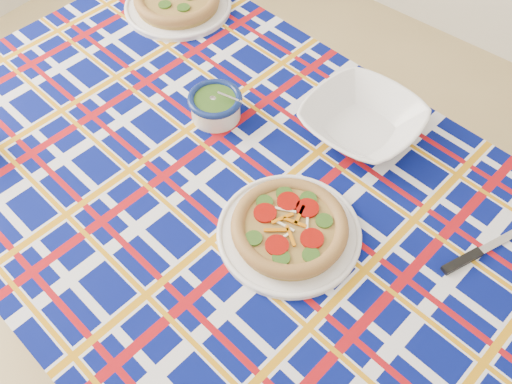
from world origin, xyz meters
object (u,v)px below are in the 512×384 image
Objects in this scene: main_focaccia_plate at (290,227)px; serving_bowl at (362,121)px; dining_table at (233,209)px; pesto_bowl at (215,104)px.

serving_bowl is (-0.05, 0.33, 0.00)m from main_focaccia_plate.
dining_table is 0.20m from main_focaccia_plate.
pesto_bowl is at bearing 145.52° from dining_table.
dining_table is 6.34× the size of serving_bowl.
main_focaccia_plate is 0.37m from pesto_bowl.
main_focaccia_plate is 0.33m from serving_bowl.
dining_table is 13.01× the size of pesto_bowl.
pesto_bowl reaches higher than main_focaccia_plate.
pesto_bowl reaches higher than dining_table.
main_focaccia_plate reaches higher than dining_table.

